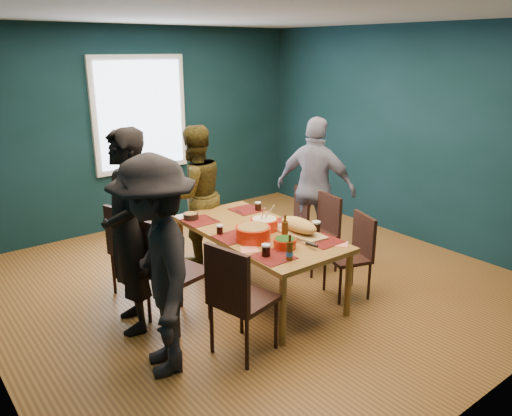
{
  "coord_description": "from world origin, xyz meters",
  "views": [
    {
      "loc": [
        -2.95,
        -3.87,
        2.4
      ],
      "look_at": [
        -0.14,
        -0.26,
        0.93
      ],
      "focal_mm": 35.0,
      "sensor_mm": 36.0,
      "label": 1
    }
  ],
  "objects_px": {
    "person_far_left": "(128,232)",
    "bowl_herbs": "(285,243)",
    "dining_table": "(258,237)",
    "person_right": "(316,188)",
    "person_back": "(195,195)",
    "cutting_board": "(299,227)",
    "bowl_salad": "(253,233)",
    "chair_right_far": "(295,217)",
    "chair_right_mid": "(322,227)",
    "chair_right_near": "(355,249)",
    "chair_left_near": "(236,293)",
    "person_near_left": "(157,268)",
    "chair_left_mid": "(169,266)",
    "chair_left_far": "(130,244)",
    "bowl_dumpling": "(264,224)"
  },
  "relations": [
    {
      "from": "bowl_herbs",
      "to": "chair_right_near",
      "type": "bearing_deg",
      "value": -5.69
    },
    {
      "from": "person_back",
      "to": "bowl_dumpling",
      "type": "relative_size",
      "value": 5.83
    },
    {
      "from": "person_far_left",
      "to": "person_near_left",
      "type": "bearing_deg",
      "value": 6.55
    },
    {
      "from": "bowl_dumpling",
      "to": "chair_right_far",
      "type": "bearing_deg",
      "value": 31.65
    },
    {
      "from": "person_back",
      "to": "bowl_dumpling",
      "type": "distance_m",
      "value": 1.17
    },
    {
      "from": "chair_left_mid",
      "to": "chair_left_near",
      "type": "xyz_separation_m",
      "value": [
        0.19,
        -0.74,
        -0.02
      ]
    },
    {
      "from": "bowl_salad",
      "to": "bowl_herbs",
      "type": "height_order",
      "value": "bowl_salad"
    },
    {
      "from": "chair_left_far",
      "to": "bowl_dumpling",
      "type": "height_order",
      "value": "chair_left_far"
    },
    {
      "from": "chair_left_far",
      "to": "bowl_dumpling",
      "type": "bearing_deg",
      "value": -51.53
    },
    {
      "from": "chair_left_far",
      "to": "person_right",
      "type": "distance_m",
      "value": 2.23
    },
    {
      "from": "bowl_salad",
      "to": "bowl_dumpling",
      "type": "distance_m",
      "value": 0.31
    },
    {
      "from": "chair_right_mid",
      "to": "person_back",
      "type": "xyz_separation_m",
      "value": [
        -0.99,
        1.09,
        0.3
      ]
    },
    {
      "from": "dining_table",
      "to": "person_back",
      "type": "xyz_separation_m",
      "value": [
        -0.02,
        1.16,
        0.17
      ]
    },
    {
      "from": "chair_left_far",
      "to": "dining_table",
      "type": "bearing_deg",
      "value": -53.06
    },
    {
      "from": "chair_right_mid",
      "to": "chair_right_near",
      "type": "relative_size",
      "value": 1.02
    },
    {
      "from": "chair_left_mid",
      "to": "chair_right_mid",
      "type": "bearing_deg",
      "value": -11.07
    },
    {
      "from": "person_far_left",
      "to": "bowl_salad",
      "type": "relative_size",
      "value": 5.46
    },
    {
      "from": "bowl_herbs",
      "to": "chair_left_mid",
      "type": "bearing_deg",
      "value": 150.7
    },
    {
      "from": "dining_table",
      "to": "person_far_left",
      "type": "xyz_separation_m",
      "value": [
        -1.24,
        0.23,
        0.27
      ]
    },
    {
      "from": "person_far_left",
      "to": "bowl_herbs",
      "type": "distance_m",
      "value": 1.37
    },
    {
      "from": "bowl_herbs",
      "to": "chair_left_far",
      "type": "bearing_deg",
      "value": 126.14
    },
    {
      "from": "chair_left_near",
      "to": "person_right",
      "type": "xyz_separation_m",
      "value": [
        1.98,
        1.14,
        0.27
      ]
    },
    {
      "from": "chair_left_mid",
      "to": "cutting_board",
      "type": "xyz_separation_m",
      "value": [
        1.24,
        -0.32,
        0.18
      ]
    },
    {
      "from": "person_right",
      "to": "bowl_dumpling",
      "type": "xyz_separation_m",
      "value": [
        -1.12,
        -0.42,
        -0.08
      ]
    },
    {
      "from": "person_back",
      "to": "cutting_board",
      "type": "bearing_deg",
      "value": 100.98
    },
    {
      "from": "bowl_salad",
      "to": "bowl_herbs",
      "type": "xyz_separation_m",
      "value": [
        0.11,
        -0.32,
        -0.02
      ]
    },
    {
      "from": "dining_table",
      "to": "chair_left_near",
      "type": "distance_m",
      "value": 1.08
    },
    {
      "from": "chair_right_near",
      "to": "bowl_salad",
      "type": "height_order",
      "value": "chair_right_near"
    },
    {
      "from": "cutting_board",
      "to": "person_right",
      "type": "bearing_deg",
      "value": 42.61
    },
    {
      "from": "dining_table",
      "to": "bowl_dumpling",
      "type": "xyz_separation_m",
      "value": [
        0.07,
        -0.01,
        0.13
      ]
    },
    {
      "from": "bowl_dumpling",
      "to": "chair_left_mid",
      "type": "bearing_deg",
      "value": 178.84
    },
    {
      "from": "chair_right_far",
      "to": "person_back",
      "type": "distance_m",
      "value": 1.22
    },
    {
      "from": "person_right",
      "to": "person_near_left",
      "type": "height_order",
      "value": "person_near_left"
    },
    {
      "from": "person_back",
      "to": "cutting_board",
      "type": "relative_size",
      "value": 2.26
    },
    {
      "from": "chair_left_mid",
      "to": "person_back",
      "type": "relative_size",
      "value": 0.63
    },
    {
      "from": "chair_left_mid",
      "to": "person_near_left",
      "type": "xyz_separation_m",
      "value": [
        -0.36,
        -0.5,
        0.27
      ]
    },
    {
      "from": "person_far_left",
      "to": "chair_left_mid",
      "type": "bearing_deg",
      "value": 65.11
    },
    {
      "from": "person_back",
      "to": "dining_table",
      "type": "bearing_deg",
      "value": 91.32
    },
    {
      "from": "bowl_dumpling",
      "to": "person_near_left",
      "type": "bearing_deg",
      "value": -161.15
    },
    {
      "from": "person_near_left",
      "to": "bowl_dumpling",
      "type": "relative_size",
      "value": 6.23
    },
    {
      "from": "person_near_left",
      "to": "chair_left_near",
      "type": "bearing_deg",
      "value": 84.34
    },
    {
      "from": "chair_right_far",
      "to": "bowl_salad",
      "type": "relative_size",
      "value": 2.5
    },
    {
      "from": "person_right",
      "to": "chair_right_mid",
      "type": "bearing_deg",
      "value": 124.19
    },
    {
      "from": "chair_right_mid",
      "to": "bowl_dumpling",
      "type": "height_order",
      "value": "bowl_dumpling"
    },
    {
      "from": "chair_left_near",
      "to": "bowl_herbs",
      "type": "height_order",
      "value": "chair_left_near"
    },
    {
      "from": "chair_right_mid",
      "to": "chair_right_near",
      "type": "bearing_deg",
      "value": -98.29
    },
    {
      "from": "chair_left_mid",
      "to": "bowl_dumpling",
      "type": "xyz_separation_m",
      "value": [
        1.05,
        -0.02,
        0.17
      ]
    },
    {
      "from": "person_right",
      "to": "bowl_salad",
      "type": "xyz_separation_m",
      "value": [
        -1.38,
        -0.59,
        -0.07
      ]
    },
    {
      "from": "dining_table",
      "to": "person_right",
      "type": "bearing_deg",
      "value": 20.21
    },
    {
      "from": "person_back",
      "to": "person_near_left",
      "type": "distance_m",
      "value": 2.11
    }
  ]
}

